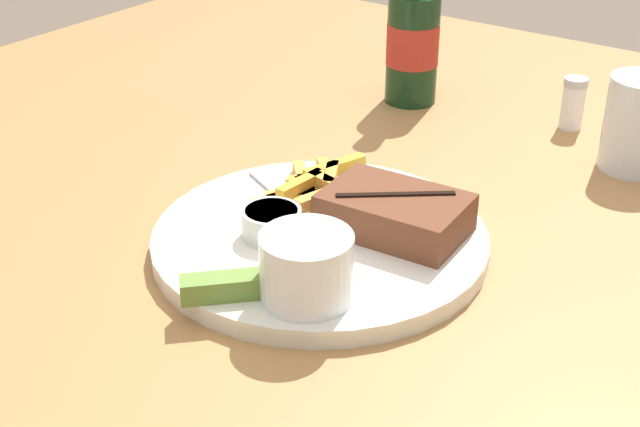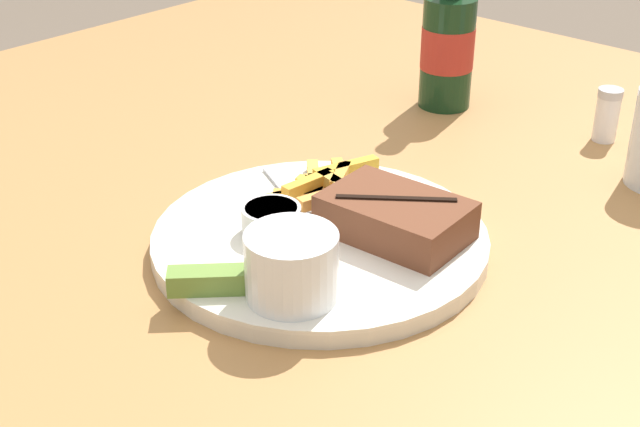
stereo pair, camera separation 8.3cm
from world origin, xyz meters
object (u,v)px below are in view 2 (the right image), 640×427
(dinner_plate, at_px, (320,240))
(dipping_sauce_cup, at_px, (271,219))
(steak_portion, at_px, (395,217))
(fork_utensil, at_px, (288,193))
(coleslaw_cup, at_px, (292,262))
(beer_bottle, at_px, (448,45))
(pickle_spear, at_px, (210,279))
(salt_shaker, at_px, (607,114))

(dinner_plate, relative_size, dipping_sauce_cup, 5.67)
(dipping_sauce_cup, bearing_deg, steak_portion, 41.06)
(fork_utensil, bearing_deg, dinner_plate, 0.00)
(dinner_plate, height_order, steak_portion, steak_portion)
(coleslaw_cup, distance_m, dipping_sauce_cup, 0.11)
(beer_bottle, bearing_deg, fork_utensil, -81.55)
(fork_utensil, xyz_separation_m, beer_bottle, (-0.05, 0.35, 0.06))
(dipping_sauce_cup, bearing_deg, pickle_spear, -74.24)
(dinner_plate, height_order, salt_shaker, salt_shaker)
(coleslaw_cup, distance_m, salt_shaker, 0.52)
(dinner_plate, bearing_deg, steak_portion, 38.94)
(steak_portion, relative_size, coleslaw_cup, 1.75)
(pickle_spear, bearing_deg, dipping_sauce_cup, 105.76)
(beer_bottle, relative_size, salt_shaker, 3.54)
(dinner_plate, relative_size, fork_utensil, 2.52)
(dinner_plate, height_order, beer_bottle, beer_bottle)
(dinner_plate, xyz_separation_m, coleslaw_cup, (0.05, -0.10, 0.04))
(dinner_plate, bearing_deg, salt_shaker, 79.07)
(pickle_spear, relative_size, beer_bottle, 0.30)
(dipping_sauce_cup, distance_m, beer_bottle, 0.43)
(steak_portion, distance_m, coleslaw_cup, 0.14)
(steak_portion, xyz_separation_m, pickle_spear, (-0.06, -0.18, -0.01))
(steak_portion, xyz_separation_m, dipping_sauce_cup, (-0.09, -0.08, -0.00))
(fork_utensil, bearing_deg, steak_portion, 28.82)
(steak_portion, bearing_deg, coleslaw_cup, -89.93)
(dipping_sauce_cup, xyz_separation_m, fork_utensil, (-0.04, 0.07, -0.01))
(dinner_plate, distance_m, salt_shaker, 0.43)
(steak_portion, height_order, dipping_sauce_cup, steak_portion)
(pickle_spear, bearing_deg, dinner_plate, 88.43)
(steak_portion, xyz_separation_m, salt_shaker, (0.03, 0.38, -0.00))
(beer_bottle, bearing_deg, dinner_plate, -71.55)
(steak_portion, height_order, salt_shaker, salt_shaker)
(dinner_plate, xyz_separation_m, salt_shaker, (0.08, 0.42, 0.02))
(steak_portion, relative_size, beer_bottle, 0.60)
(dinner_plate, bearing_deg, coleslaw_cup, -60.06)
(coleslaw_cup, distance_m, beer_bottle, 0.51)
(dinner_plate, relative_size, pickle_spear, 4.55)
(dinner_plate, height_order, fork_utensil, fork_utensil)
(pickle_spear, distance_m, beer_bottle, 0.54)
(dinner_plate, height_order, pickle_spear, pickle_spear)
(salt_shaker, bearing_deg, fork_utensil, -112.32)
(pickle_spear, height_order, beer_bottle, beer_bottle)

